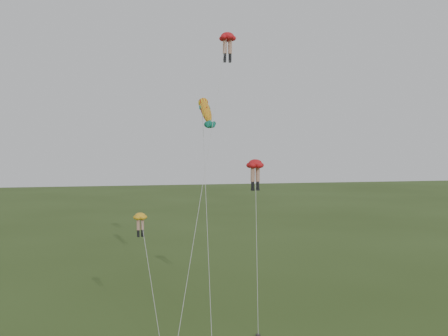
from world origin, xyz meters
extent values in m
plane|color=#2E4217|center=(0.00, 0.00, 0.00)|extent=(300.00, 300.00, 0.00)
ellipsoid|color=red|center=(2.97, 8.88, 22.61)|extent=(1.56, 1.56, 0.76)
cylinder|color=tan|center=(2.74, 8.89, 21.71)|extent=(0.34, 0.34, 1.16)
cylinder|color=black|center=(2.74, 8.89, 20.85)|extent=(0.26, 0.26, 0.58)
cube|color=black|center=(2.74, 8.89, 20.48)|extent=(0.20, 0.34, 0.17)
cylinder|color=tan|center=(3.20, 8.87, 21.71)|extent=(0.34, 0.34, 1.16)
cylinder|color=black|center=(3.20, 8.87, 20.85)|extent=(0.26, 0.26, 0.58)
cube|color=black|center=(3.20, 8.87, 20.48)|extent=(0.20, 0.34, 0.17)
cylinder|color=silver|center=(-0.05, 3.34, 11.60)|extent=(6.07, 11.12, 22.77)
ellipsoid|color=red|center=(3.52, 2.28, 11.75)|extent=(1.56, 1.56, 0.69)
cylinder|color=tan|center=(3.31, 2.25, 10.94)|extent=(0.30, 0.30, 1.05)
cylinder|color=black|center=(3.31, 2.25, 10.16)|extent=(0.24, 0.24, 0.52)
cube|color=black|center=(3.31, 2.25, 9.82)|extent=(0.21, 0.33, 0.15)
cylinder|color=tan|center=(3.72, 2.31, 10.94)|extent=(0.30, 0.30, 1.05)
cylinder|color=black|center=(3.72, 2.31, 10.16)|extent=(0.24, 0.24, 0.52)
cube|color=black|center=(3.72, 2.31, 9.82)|extent=(0.21, 0.33, 0.15)
cylinder|color=silver|center=(3.08, 0.45, 6.15)|extent=(0.91, 3.70, 11.87)
cube|color=black|center=(2.65, -1.38, 0.12)|extent=(0.25, 0.35, 0.24)
ellipsoid|color=yellow|center=(-5.12, 0.45, 8.32)|extent=(1.17, 1.17, 0.48)
cylinder|color=tan|center=(-5.26, 0.41, 7.75)|extent=(0.21, 0.21, 0.73)
cylinder|color=black|center=(-5.26, 0.41, 7.20)|extent=(0.17, 0.17, 0.36)
cube|color=black|center=(-5.26, 0.41, 6.97)|extent=(0.17, 0.24, 0.11)
cylinder|color=tan|center=(-4.98, 0.49, 7.75)|extent=(0.21, 0.21, 0.73)
cylinder|color=black|center=(-4.98, 0.49, 7.20)|extent=(0.17, 0.17, 0.36)
cube|color=black|center=(-4.98, 0.49, 6.97)|extent=(0.17, 0.24, 0.11)
cylinder|color=silver|center=(-4.56, -0.57, 4.38)|extent=(1.17, 2.09, 8.34)
ellipsoid|color=yellow|center=(0.80, 7.66, 16.11)|extent=(1.12, 3.10, 2.85)
sphere|color=yellow|center=(0.80, 7.66, 16.11)|extent=(0.99, 1.33, 1.27)
cone|color=#12765F|center=(0.80, 7.66, 16.11)|extent=(0.78, 1.24, 1.21)
cone|color=#12765F|center=(0.80, 7.66, 16.11)|extent=(0.78, 1.24, 1.21)
cone|color=#12765F|center=(0.80, 7.66, 16.11)|extent=(0.45, 0.69, 0.68)
cone|color=#12765F|center=(0.80, 7.66, 16.11)|extent=(0.45, 0.69, 0.68)
cone|color=#BB3313|center=(0.80, 7.66, 16.11)|extent=(0.49, 0.69, 0.67)
cylinder|color=silver|center=(0.10, 3.07, 8.17)|extent=(1.44, 9.21, 15.91)
camera|label=1|loc=(-7.27, -33.42, 12.75)|focal=40.00mm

